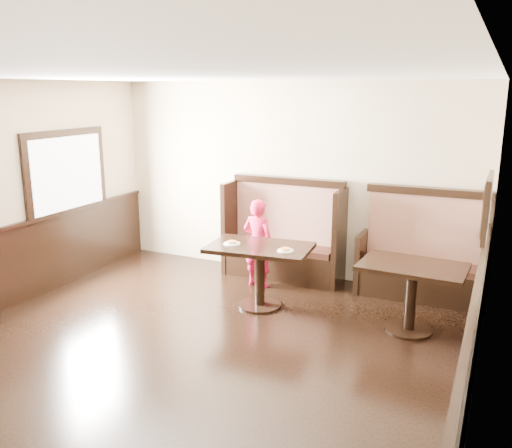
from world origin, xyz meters
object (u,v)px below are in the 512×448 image
Objects in this scene: booth_main at (284,241)px; child at (258,243)px; table_neighbor at (412,282)px; booth_neighbor at (422,262)px; table_main at (260,260)px.

child is (-0.17, -0.54, 0.09)m from booth_main.
table_neighbor is (2.00, -1.15, 0.07)m from booth_main.
booth_neighbor is 2.20m from child.
table_main reaches higher than table_neighbor.
booth_main is at bearing 91.81° from table_main.
booth_main is 1.95m from booth_neighbor.
booth_neighbor is 1.33× the size of child.
table_main is at bearing -146.04° from booth_neighbor.
booth_main is at bearing 179.95° from booth_neighbor.
booth_neighbor is (1.95, -0.00, -0.05)m from booth_main.
booth_main and booth_neighbor have the same top height.
table_neighbor is at bearing -87.67° from booth_neighbor.
booth_main reaches higher than table_main.
booth_neighbor is 1.24× the size of table_main.
booth_neighbor reaches higher than table_main.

